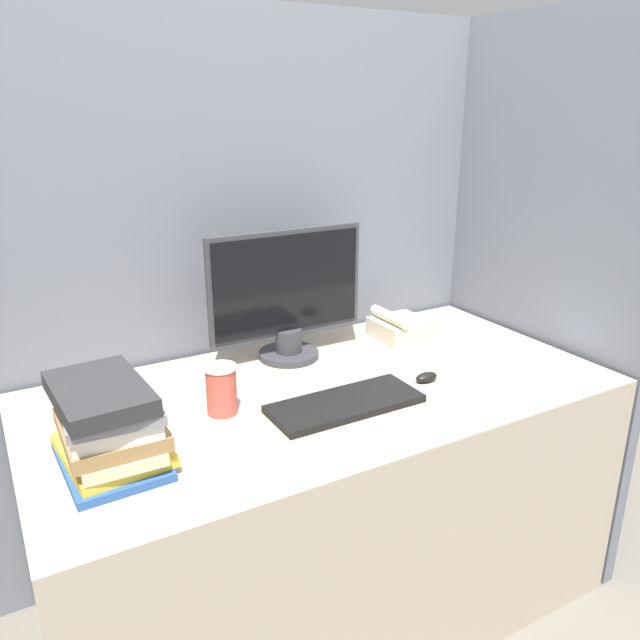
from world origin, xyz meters
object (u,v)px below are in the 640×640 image
object	(u,v)px
desk_telephone	(399,327)
coffee_cup	(221,389)
monitor	(287,299)
book_stack	(109,425)
keyboard	(345,404)
mouse	(426,377)

from	to	relation	value
desk_telephone	coffee_cup	bearing A→B (deg)	-163.42
coffee_cup	desk_telephone	xyz separation A→B (m)	(0.73, 0.22, -0.03)
monitor	book_stack	xyz separation A→B (m)	(-0.62, -0.36, -0.09)
monitor	desk_telephone	bearing A→B (deg)	-4.97
book_stack	desk_telephone	size ratio (longest dim) A/B	1.65
keyboard	monitor	bearing A→B (deg)	86.00
monitor	coffee_cup	distance (m)	0.43
coffee_cup	monitor	bearing A→B (deg)	38.21
keyboard	coffee_cup	bearing A→B (deg)	155.82
desk_telephone	mouse	bearing A→B (deg)	-113.96
keyboard	coffee_cup	world-z (taller)	coffee_cup
keyboard	mouse	xyz separation A→B (m)	(0.29, 0.02, 0.00)
keyboard	desk_telephone	bearing A→B (deg)	38.73
mouse	coffee_cup	world-z (taller)	coffee_cup
monitor	desk_telephone	world-z (taller)	monitor
mouse	keyboard	bearing A→B (deg)	-175.97
keyboard	desk_telephone	size ratio (longest dim) A/B	2.28
mouse	desk_telephone	distance (m)	0.36
mouse	desk_telephone	size ratio (longest dim) A/B	0.39
mouse	book_stack	size ratio (longest dim) A/B	0.24
keyboard	mouse	size ratio (longest dim) A/B	5.81
monitor	keyboard	world-z (taller)	monitor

